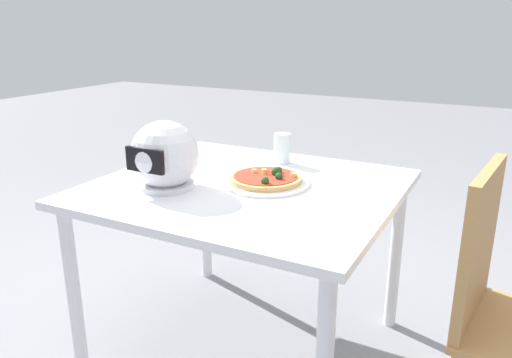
% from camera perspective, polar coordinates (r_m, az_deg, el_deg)
% --- Properties ---
extents(ground_plane, '(14.00, 14.00, 0.00)m').
position_cam_1_polar(ground_plane, '(2.16, -0.98, -18.56)').
color(ground_plane, gray).
extents(dining_table, '(1.08, 0.98, 0.70)m').
position_cam_1_polar(dining_table, '(1.86, -1.08, -2.83)').
color(dining_table, white).
rests_on(dining_table, ground).
extents(pizza_plate, '(0.33, 0.33, 0.01)m').
position_cam_1_polar(pizza_plate, '(1.84, 1.09, -0.41)').
color(pizza_plate, white).
rests_on(pizza_plate, dining_table).
extents(pizza, '(0.27, 0.27, 0.05)m').
position_cam_1_polar(pizza, '(1.83, 1.17, 0.12)').
color(pizza, tan).
rests_on(pizza, pizza_plate).
extents(motorcycle_helmet, '(0.24, 0.24, 0.24)m').
position_cam_1_polar(motorcycle_helmet, '(1.80, -10.41, 2.55)').
color(motorcycle_helmet, silver).
rests_on(motorcycle_helmet, dining_table).
extents(drinking_glass, '(0.07, 0.07, 0.13)m').
position_cam_1_polar(drinking_glass, '(2.10, 3.00, 3.52)').
color(drinking_glass, silver).
rests_on(drinking_glass, dining_table).
extents(chair_side, '(0.44, 0.44, 0.90)m').
position_cam_1_polar(chair_side, '(1.61, 26.75, -12.99)').
color(chair_side, '#B7844C').
rests_on(chair_side, ground).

